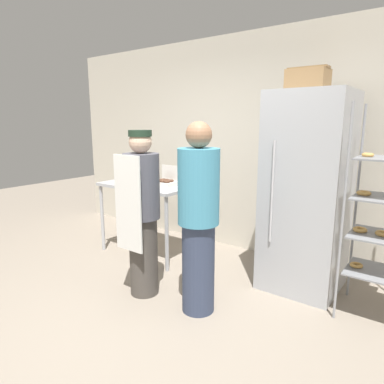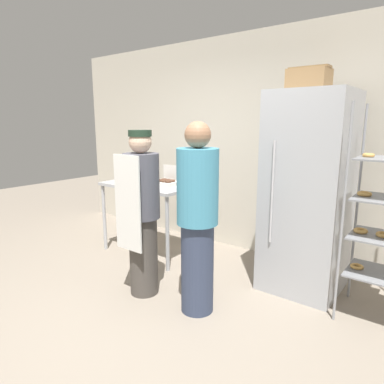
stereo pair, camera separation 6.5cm
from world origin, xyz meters
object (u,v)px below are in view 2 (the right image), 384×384
donut_box (167,182)px  person_baker (142,212)px  refrigerator (307,194)px  person_customer (197,219)px  blender_pitcher (150,171)px  cardboard_storage_box (309,80)px

donut_box → person_baker: size_ratio=0.16×
refrigerator → person_customer: (-0.58, -1.03, -0.12)m
blender_pitcher → cardboard_storage_box: size_ratio=0.77×
person_customer → cardboard_storage_box: bearing=66.0°
donut_box → cardboard_storage_box: 1.93m
donut_box → cardboard_storage_box: cardboard_storage_box is taller
refrigerator → person_customer: bearing=-119.4°
blender_pitcher → person_customer: size_ratio=0.17×
cardboard_storage_box → person_baker: 2.03m
person_baker → donut_box: bearing=117.6°
refrigerator → cardboard_storage_box: bearing=139.4°
donut_box → person_customer: size_ratio=0.15×
blender_pitcher → person_baker: 1.36m
blender_pitcher → person_baker: size_ratio=0.18×
donut_box → person_customer: bearing=-36.7°
refrigerator → person_customer: refrigerator is taller
donut_box → person_baker: (0.45, -0.86, -0.12)m
refrigerator → cardboard_storage_box: size_ratio=5.22×
donut_box → person_baker: bearing=-62.4°
refrigerator → person_baker: bearing=-137.4°
cardboard_storage_box → blender_pitcher: bearing=-175.5°
donut_box → person_customer: (1.06, -0.79, -0.10)m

